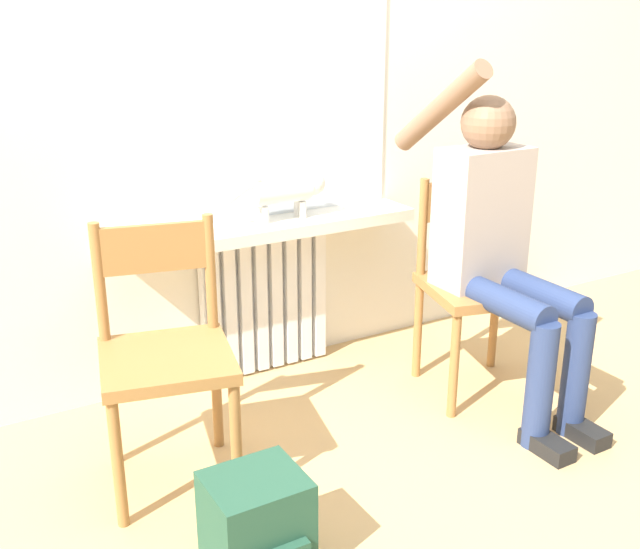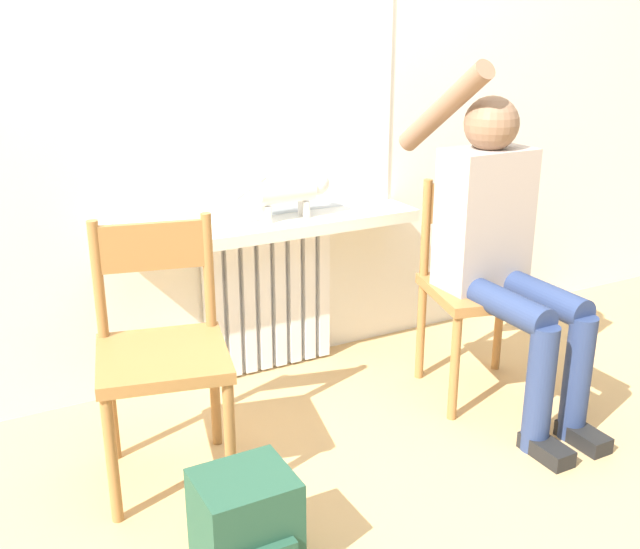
{
  "view_description": "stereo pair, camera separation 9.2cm",
  "coord_description": "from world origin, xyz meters",
  "px_view_note": "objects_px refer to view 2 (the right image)",
  "views": [
    {
      "loc": [
        -1.3,
        -1.56,
        1.49
      ],
      "look_at": [
        0.0,
        0.68,
        0.58
      ],
      "focal_mm": 42.0,
      "sensor_mm": 36.0,
      "label": 1
    },
    {
      "loc": [
        -1.22,
        -1.6,
        1.49
      ],
      "look_at": [
        0.0,
        0.68,
        0.58
      ],
      "focal_mm": 42.0,
      "sensor_mm": 36.0,
      "label": 2
    }
  ],
  "objects_px": {
    "person": "(501,241)",
    "cat": "(293,190)",
    "backpack": "(246,526)",
    "chair_left": "(162,349)",
    "chair_right": "(478,284)"
  },
  "relations": [
    {
      "from": "person",
      "to": "backpack",
      "type": "height_order",
      "value": "person"
    },
    {
      "from": "chair_left",
      "to": "person",
      "type": "distance_m",
      "value": 1.31
    },
    {
      "from": "person",
      "to": "cat",
      "type": "relative_size",
      "value": 2.99
    },
    {
      "from": "person",
      "to": "cat",
      "type": "distance_m",
      "value": 0.86
    },
    {
      "from": "chair_right",
      "to": "person",
      "type": "relative_size",
      "value": 0.65
    },
    {
      "from": "chair_left",
      "to": "backpack",
      "type": "distance_m",
      "value": 0.65
    },
    {
      "from": "person",
      "to": "cat",
      "type": "height_order",
      "value": "person"
    },
    {
      "from": "person",
      "to": "backpack",
      "type": "distance_m",
      "value": 1.42
    },
    {
      "from": "person",
      "to": "chair_left",
      "type": "bearing_deg",
      "value": 174.69
    },
    {
      "from": "chair_left",
      "to": "chair_right",
      "type": "xyz_separation_m",
      "value": [
        1.3,
        -0.0,
        0.0
      ]
    },
    {
      "from": "cat",
      "to": "backpack",
      "type": "distance_m",
      "value": 1.45
    },
    {
      "from": "person",
      "to": "chair_right",
      "type": "bearing_deg",
      "value": 85.36
    },
    {
      "from": "cat",
      "to": "backpack",
      "type": "xyz_separation_m",
      "value": [
        -0.69,
        -1.1,
        -0.65
      ]
    },
    {
      "from": "chair_right",
      "to": "backpack",
      "type": "bearing_deg",
      "value": -140.99
    },
    {
      "from": "backpack",
      "to": "cat",
      "type": "bearing_deg",
      "value": 57.86
    }
  ]
}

